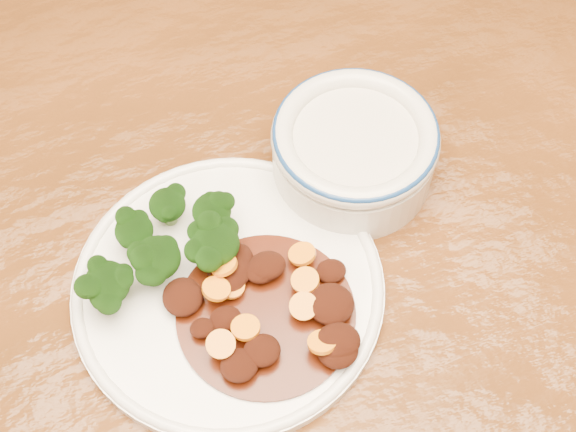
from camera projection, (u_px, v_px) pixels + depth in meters
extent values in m
cube|color=#5F3010|center=(299.00, 308.00, 0.65)|extent=(1.57, 1.01, 0.04)
cylinder|color=white|center=(229.00, 289.00, 0.63)|extent=(0.25, 0.25, 0.01)
torus|color=white|center=(228.00, 286.00, 0.63)|extent=(0.25, 0.25, 0.01)
cylinder|color=#6A8C48|center=(111.00, 291.00, 0.62)|extent=(0.01, 0.01, 0.01)
ellipsoid|color=black|center=(106.00, 281.00, 0.60)|extent=(0.03, 0.03, 0.03)
cylinder|color=#6A8C48|center=(213.00, 223.00, 0.65)|extent=(0.01, 0.01, 0.01)
ellipsoid|color=black|center=(212.00, 211.00, 0.64)|extent=(0.03, 0.03, 0.03)
cylinder|color=#6A8C48|center=(161.00, 270.00, 0.63)|extent=(0.01, 0.01, 0.01)
ellipsoid|color=black|center=(157.00, 258.00, 0.61)|extent=(0.04, 0.04, 0.03)
cylinder|color=#6A8C48|center=(138.00, 241.00, 0.64)|extent=(0.01, 0.01, 0.01)
ellipsoid|color=black|center=(134.00, 231.00, 0.63)|extent=(0.03, 0.03, 0.02)
cylinder|color=#6A8C48|center=(170.00, 216.00, 0.66)|extent=(0.01, 0.01, 0.01)
ellipsoid|color=black|center=(167.00, 205.00, 0.64)|extent=(0.03, 0.03, 0.02)
cylinder|color=#6A8C48|center=(217.00, 255.00, 0.64)|extent=(0.01, 0.01, 0.01)
ellipsoid|color=black|center=(215.00, 243.00, 0.62)|extent=(0.04, 0.04, 0.03)
cylinder|color=#6A8C48|center=(112.00, 295.00, 0.62)|extent=(0.01, 0.01, 0.01)
ellipsoid|color=black|center=(107.00, 285.00, 0.60)|extent=(0.03, 0.03, 0.03)
cylinder|color=#441707|center=(266.00, 314.00, 0.62)|extent=(0.14, 0.14, 0.00)
ellipsoid|color=black|center=(337.00, 342.00, 0.59)|extent=(0.03, 0.03, 0.02)
ellipsoid|color=black|center=(338.00, 342.00, 0.59)|extent=(0.03, 0.03, 0.01)
ellipsoid|color=black|center=(183.00, 297.00, 0.61)|extent=(0.03, 0.03, 0.02)
ellipsoid|color=black|center=(319.00, 306.00, 0.61)|extent=(0.02, 0.02, 0.01)
ellipsoid|color=black|center=(239.00, 366.00, 0.58)|extent=(0.03, 0.03, 0.01)
ellipsoid|color=black|center=(262.00, 351.00, 0.59)|extent=(0.03, 0.03, 0.01)
ellipsoid|color=black|center=(337.00, 349.00, 0.59)|extent=(0.03, 0.03, 0.02)
ellipsoid|color=black|center=(267.00, 266.00, 0.62)|extent=(0.03, 0.03, 0.01)
ellipsoid|color=black|center=(226.00, 284.00, 0.62)|extent=(0.03, 0.03, 0.01)
ellipsoid|color=black|center=(230.00, 268.00, 0.63)|extent=(0.04, 0.04, 0.02)
ellipsoid|color=black|center=(261.00, 272.00, 0.62)|extent=(0.02, 0.02, 0.01)
ellipsoid|color=black|center=(202.00, 328.00, 0.60)|extent=(0.02, 0.02, 0.01)
ellipsoid|color=black|center=(331.00, 304.00, 0.61)|extent=(0.04, 0.04, 0.02)
ellipsoid|color=black|center=(225.00, 319.00, 0.60)|extent=(0.02, 0.02, 0.01)
ellipsoid|color=black|center=(229.00, 276.00, 0.62)|extent=(0.03, 0.03, 0.01)
ellipsoid|color=black|center=(331.00, 271.00, 0.63)|extent=(0.02, 0.02, 0.01)
ellipsoid|color=black|center=(237.00, 258.00, 0.63)|extent=(0.02, 0.03, 0.01)
cylinder|color=orange|center=(246.00, 327.00, 0.59)|extent=(0.03, 0.03, 0.01)
cylinder|color=orange|center=(224.00, 265.00, 0.62)|extent=(0.02, 0.02, 0.01)
cylinder|color=orange|center=(216.00, 289.00, 0.61)|extent=(0.03, 0.03, 0.01)
cylinder|color=orange|center=(305.00, 280.00, 0.61)|extent=(0.02, 0.02, 0.01)
cylinder|color=orange|center=(302.00, 254.00, 0.63)|extent=(0.03, 0.03, 0.01)
cylinder|color=orange|center=(231.00, 286.00, 0.62)|extent=(0.03, 0.03, 0.01)
cylinder|color=orange|center=(304.00, 306.00, 0.60)|extent=(0.03, 0.03, 0.01)
cylinder|color=orange|center=(322.00, 342.00, 0.59)|extent=(0.02, 0.02, 0.01)
cylinder|color=orange|center=(221.00, 344.00, 0.58)|extent=(0.03, 0.03, 0.01)
cylinder|color=beige|center=(353.00, 158.00, 0.68)|extent=(0.14, 0.14, 0.04)
cylinder|color=silver|center=(355.00, 139.00, 0.66)|extent=(0.11, 0.11, 0.01)
torus|color=beige|center=(356.00, 136.00, 0.65)|extent=(0.14, 0.14, 0.02)
torus|color=navy|center=(356.00, 133.00, 0.65)|extent=(0.14, 0.14, 0.01)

